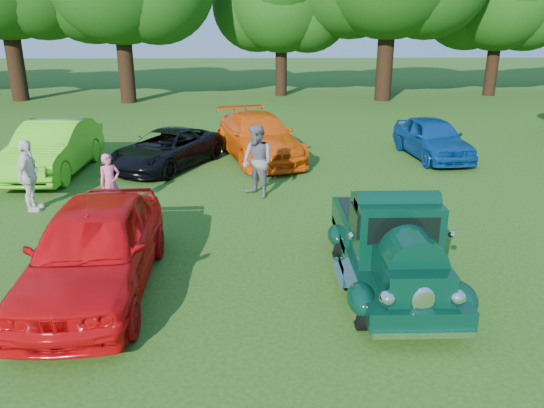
{
  "coord_description": "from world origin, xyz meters",
  "views": [
    {
      "loc": [
        -0.57,
        -8.72,
        4.61
      ],
      "look_at": [
        -0.31,
        1.31,
        1.1
      ],
      "focal_mm": 35.0,
      "sensor_mm": 36.0,
      "label": 1
    }
  ],
  "objects_px": {
    "spectator_pink": "(110,183)",
    "spectator_white": "(29,176)",
    "back_car_orange": "(259,137)",
    "hero_pickup": "(391,247)",
    "back_car_black": "(167,149)",
    "spectator_grey": "(257,161)",
    "red_convertible": "(95,248)",
    "back_car_lime": "(53,148)",
    "back_car_blue": "(432,138)"
  },
  "relations": [
    {
      "from": "red_convertible",
      "to": "spectator_white",
      "type": "relative_size",
      "value": 2.66
    },
    {
      "from": "back_car_blue",
      "to": "spectator_grey",
      "type": "relative_size",
      "value": 2.08
    },
    {
      "from": "spectator_pink",
      "to": "hero_pickup",
      "type": "bearing_deg",
      "value": -72.59
    },
    {
      "from": "back_car_lime",
      "to": "back_car_black",
      "type": "relative_size",
      "value": 1.13
    },
    {
      "from": "hero_pickup",
      "to": "back_car_orange",
      "type": "height_order",
      "value": "hero_pickup"
    },
    {
      "from": "spectator_white",
      "to": "back_car_lime",
      "type": "bearing_deg",
      "value": 9.49
    },
    {
      "from": "back_car_black",
      "to": "spectator_grey",
      "type": "bearing_deg",
      "value": -20.52
    },
    {
      "from": "spectator_grey",
      "to": "back_car_orange",
      "type": "bearing_deg",
      "value": 138.05
    },
    {
      "from": "hero_pickup",
      "to": "spectator_pink",
      "type": "height_order",
      "value": "hero_pickup"
    },
    {
      "from": "back_car_black",
      "to": "spectator_pink",
      "type": "xyz_separation_m",
      "value": [
        -0.72,
        -4.23,
        0.13
      ]
    },
    {
      "from": "back_car_orange",
      "to": "spectator_grey",
      "type": "bearing_deg",
      "value": -107.37
    },
    {
      "from": "spectator_pink",
      "to": "spectator_white",
      "type": "bearing_deg",
      "value": 137.89
    },
    {
      "from": "back_car_lime",
      "to": "back_car_blue",
      "type": "distance_m",
      "value": 12.57
    },
    {
      "from": "back_car_black",
      "to": "back_car_blue",
      "type": "relative_size",
      "value": 1.07
    },
    {
      "from": "red_convertible",
      "to": "back_car_black",
      "type": "height_order",
      "value": "red_convertible"
    },
    {
      "from": "red_convertible",
      "to": "back_car_lime",
      "type": "bearing_deg",
      "value": 112.19
    },
    {
      "from": "back_car_blue",
      "to": "spectator_white",
      "type": "height_order",
      "value": "spectator_white"
    },
    {
      "from": "back_car_lime",
      "to": "spectator_pink",
      "type": "distance_m",
      "value": 4.42
    },
    {
      "from": "spectator_white",
      "to": "back_car_orange",
      "type": "bearing_deg",
      "value": -49.0
    },
    {
      "from": "hero_pickup",
      "to": "back_car_black",
      "type": "distance_m",
      "value": 9.87
    },
    {
      "from": "back_car_lime",
      "to": "spectator_white",
      "type": "xyz_separation_m",
      "value": [
        0.64,
        -3.4,
        0.1
      ]
    },
    {
      "from": "hero_pickup",
      "to": "back_car_lime",
      "type": "height_order",
      "value": "hero_pickup"
    },
    {
      "from": "red_convertible",
      "to": "back_car_lime",
      "type": "relative_size",
      "value": 0.98
    },
    {
      "from": "back_car_black",
      "to": "spectator_white",
      "type": "relative_size",
      "value": 2.41
    },
    {
      "from": "red_convertible",
      "to": "back_car_black",
      "type": "distance_m",
      "value": 8.4
    },
    {
      "from": "back_car_orange",
      "to": "spectator_white",
      "type": "height_order",
      "value": "spectator_white"
    },
    {
      "from": "spectator_white",
      "to": "back_car_black",
      "type": "bearing_deg",
      "value": -34.9
    },
    {
      "from": "back_car_blue",
      "to": "back_car_black",
      "type": "bearing_deg",
      "value": -179.82
    },
    {
      "from": "back_car_black",
      "to": "back_car_blue",
      "type": "distance_m",
      "value": 9.12
    },
    {
      "from": "spectator_pink",
      "to": "spectator_grey",
      "type": "relative_size",
      "value": 0.75
    },
    {
      "from": "back_car_orange",
      "to": "hero_pickup",
      "type": "bearing_deg",
      "value": -92.71
    },
    {
      "from": "spectator_pink",
      "to": "spectator_white",
      "type": "distance_m",
      "value": 2.05
    },
    {
      "from": "back_car_orange",
      "to": "spectator_white",
      "type": "xyz_separation_m",
      "value": [
        -5.75,
        -5.2,
        0.15
      ]
    },
    {
      "from": "back_car_lime",
      "to": "back_car_orange",
      "type": "xyz_separation_m",
      "value": [
        6.39,
        1.79,
        -0.05
      ]
    },
    {
      "from": "hero_pickup",
      "to": "spectator_pink",
      "type": "bearing_deg",
      "value": 146.23
    },
    {
      "from": "red_convertible",
      "to": "back_car_orange",
      "type": "distance_m",
      "value": 9.91
    },
    {
      "from": "back_car_blue",
      "to": "spectator_pink",
      "type": "distance_m",
      "value": 11.11
    },
    {
      "from": "back_car_black",
      "to": "spectator_grey",
      "type": "distance_m",
      "value": 4.33
    },
    {
      "from": "spectator_white",
      "to": "hero_pickup",
      "type": "bearing_deg",
      "value": -118.37
    },
    {
      "from": "back_car_black",
      "to": "spectator_grey",
      "type": "relative_size",
      "value": 2.22
    },
    {
      "from": "back_car_lime",
      "to": "spectator_grey",
      "type": "height_order",
      "value": "spectator_grey"
    },
    {
      "from": "spectator_grey",
      "to": "spectator_white",
      "type": "distance_m",
      "value": 5.8
    },
    {
      "from": "back_car_lime",
      "to": "back_car_orange",
      "type": "height_order",
      "value": "back_car_lime"
    },
    {
      "from": "hero_pickup",
      "to": "spectator_white",
      "type": "xyz_separation_m",
      "value": [
        -8.11,
        4.18,
        0.18
      ]
    },
    {
      "from": "hero_pickup",
      "to": "back_car_lime",
      "type": "relative_size",
      "value": 0.88
    },
    {
      "from": "back_car_blue",
      "to": "spectator_pink",
      "type": "xyz_separation_m",
      "value": [
        -9.77,
        -5.28,
        0.04
      ]
    },
    {
      "from": "hero_pickup",
      "to": "spectator_white",
      "type": "bearing_deg",
      "value": 152.73
    },
    {
      "from": "back_car_orange",
      "to": "spectator_grey",
      "type": "relative_size",
      "value": 2.65
    },
    {
      "from": "back_car_black",
      "to": "back_car_orange",
      "type": "distance_m",
      "value": 3.19
    },
    {
      "from": "back_car_orange",
      "to": "back_car_black",
      "type": "bearing_deg",
      "value": -176.95
    }
  ]
}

